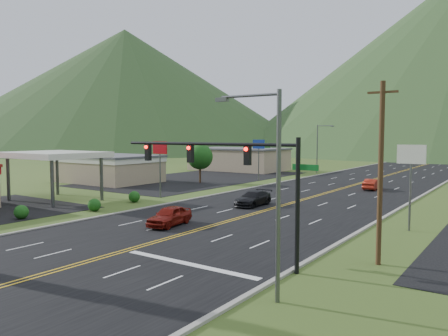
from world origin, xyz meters
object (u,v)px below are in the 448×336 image
Objects in this scene: gas_canopy at (54,156)px; car_red_near at (170,216)px; traffic_signal at (232,167)px; streetlight_east at (272,181)px; car_red_far at (372,185)px; car_dark_mid at (253,199)px; streetlight_west at (319,146)px.

gas_canopy is 19.86m from car_red_near.
gas_canopy is at bearing 164.30° from traffic_signal.
streetlight_east reaches higher than traffic_signal.
car_red_far is at bearing 48.46° from gas_canopy.
traffic_signal is at bearing 92.78° from car_red_far.
car_red_far is at bearing 94.37° from traffic_signal.
streetlight_east is 2.01× the size of car_red_near.
streetlight_east reaches higher than car_red_near.
car_red_near is at bearing -8.64° from gas_canopy.
car_red_near reaches higher than car_dark_mid.
car_red_far is at bearing 70.01° from car_red_near.
gas_canopy is 22.00m from car_dark_mid.
car_dark_mid is at bearing 117.46° from traffic_signal.
streetlight_east is 17.24m from car_red_near.
streetlight_west is 2.01× the size of car_red_near.
gas_canopy reaches higher than car_dark_mid.
streetlight_west is at bearing 110.86° from streetlight_east.
streetlight_east is 41.89m from car_red_far.
gas_canopy is 2.35× the size of car_red_far.
traffic_signal is 19.82m from car_dark_mid.
traffic_signal reaches higher than gas_canopy.
traffic_signal is at bearing -37.29° from car_red_near.
streetlight_west is 51.88m from car_red_near.
traffic_signal is 2.61× the size of car_dark_mid.
gas_canopy is at bearing 162.82° from car_red_near.
car_dark_mid is at bearing 122.78° from streetlight_east.
streetlight_west reaches higher than gas_canopy.
streetlight_east is (4.70, -4.00, -0.15)m from traffic_signal.
car_red_near is at bearing 151.26° from traffic_signal.
car_red_near is at bearing 146.97° from streetlight_east.
car_red_near is 0.89× the size of car_dark_mid.
car_red_far is (-7.52, 40.97, -4.48)m from streetlight_east.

